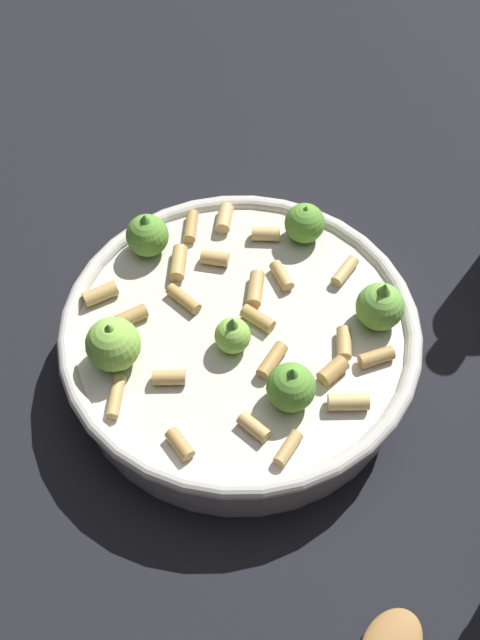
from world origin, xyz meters
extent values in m
plane|color=black|center=(0.00, 0.00, 0.00)|extent=(2.40, 2.40, 0.00)
cylinder|color=beige|center=(0.00, 0.00, 0.02)|extent=(0.27, 0.27, 0.05)
torus|color=beige|center=(0.00, 0.00, 0.05)|extent=(0.28, 0.28, 0.01)
sphere|color=#75B247|center=(-0.03, -0.10, 0.07)|extent=(0.04, 0.04, 0.04)
cone|color=#609E38|center=(-0.03, -0.10, 0.09)|extent=(0.02, 0.02, 0.02)
sphere|color=#8CC64C|center=(-0.01, 0.01, 0.06)|extent=(0.03, 0.03, 0.03)
cone|color=#4C8933|center=(-0.01, 0.01, 0.08)|extent=(0.01, 0.01, 0.01)
sphere|color=#609E38|center=(-0.07, -0.01, 0.07)|extent=(0.04, 0.04, 0.04)
cone|color=#4C8933|center=(-0.07, -0.01, 0.09)|extent=(0.02, 0.02, 0.01)
sphere|color=#609E38|center=(0.10, 0.05, 0.07)|extent=(0.04, 0.04, 0.04)
cone|color=#4C8933|center=(0.10, 0.05, 0.08)|extent=(0.02, 0.02, 0.01)
sphere|color=#609E38|center=(0.07, -0.08, 0.07)|extent=(0.03, 0.03, 0.03)
cone|color=#609E38|center=(0.07, -0.08, 0.08)|extent=(0.01, 0.01, 0.01)
sphere|color=#8CC64C|center=(0.00, 0.10, 0.07)|extent=(0.04, 0.04, 0.04)
cone|color=#609E38|center=(0.00, 0.10, 0.09)|extent=(0.02, 0.02, 0.01)
cylinder|color=tan|center=(0.11, -0.02, 0.06)|extent=(0.03, 0.02, 0.01)
cylinder|color=tan|center=(0.06, 0.10, 0.06)|extent=(0.02, 0.03, 0.01)
cylinder|color=tan|center=(-0.04, -0.07, 0.06)|extent=(0.03, 0.02, 0.01)
cylinder|color=tan|center=(-0.08, 0.07, 0.06)|extent=(0.03, 0.02, 0.01)
cylinder|color=tan|center=(-0.03, 0.11, 0.05)|extent=(0.03, 0.02, 0.01)
cylinder|color=tan|center=(-0.09, 0.02, 0.06)|extent=(0.03, 0.02, 0.01)
cylinder|color=tan|center=(0.02, -0.10, 0.05)|extent=(0.03, 0.03, 0.01)
cylinder|color=tan|center=(0.03, 0.08, 0.06)|extent=(0.02, 0.03, 0.01)
cylinder|color=tan|center=(0.04, 0.04, 0.05)|extent=(0.03, 0.02, 0.01)
cylinder|color=tan|center=(-0.11, 0.00, 0.05)|extent=(0.02, 0.03, 0.01)
cylinder|color=tan|center=(-0.03, 0.06, 0.06)|extent=(0.02, 0.03, 0.01)
cylinder|color=tan|center=(0.08, -0.05, 0.06)|extent=(0.02, 0.03, 0.01)
cylinder|color=tan|center=(0.07, 0.00, 0.06)|extent=(0.02, 0.03, 0.01)
cylinder|color=tan|center=(0.00, -0.01, 0.06)|extent=(0.03, 0.02, 0.01)
cylinder|color=tan|center=(0.03, -0.05, 0.06)|extent=(0.03, 0.01, 0.01)
cylinder|color=tan|center=(-0.06, -0.09, 0.06)|extent=(0.01, 0.03, 0.01)
cylinder|color=tan|center=(-0.09, -0.05, 0.06)|extent=(0.02, 0.03, 0.01)
cylinder|color=tan|center=(-0.06, -0.05, 0.06)|extent=(0.02, 0.03, 0.01)
cylinder|color=tan|center=(0.07, 0.03, 0.06)|extent=(0.03, 0.02, 0.01)
cylinder|color=tan|center=(0.03, -0.02, 0.06)|extent=(0.03, 0.02, 0.01)
cylinder|color=tan|center=(0.11, 0.01, 0.05)|extent=(0.03, 0.02, 0.01)
cylinder|color=tan|center=(-0.04, -0.01, 0.06)|extent=(0.03, 0.03, 0.01)
camera|label=1|loc=(-0.32, 0.10, 0.52)|focal=41.64mm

